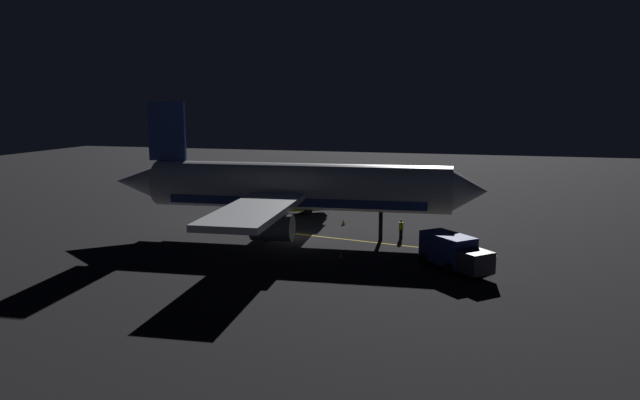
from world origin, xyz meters
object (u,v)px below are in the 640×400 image
baggage_truck (453,253)px  traffic_cone_near_left (343,222)px  ground_crew_worker (401,229)px  catering_truck (300,202)px  airliner (292,188)px  traffic_cone_near_right (341,255)px

baggage_truck → traffic_cone_near_left: 17.61m
ground_crew_worker → traffic_cone_near_left: (-4.46, -6.35, -0.64)m
ground_crew_worker → traffic_cone_near_left: size_ratio=3.16×
baggage_truck → ground_crew_worker: bearing=-151.2°
catering_truck → traffic_cone_near_left: bearing=53.2°
baggage_truck → ground_crew_worker: (-9.00, -4.96, -0.42)m
baggage_truck → ground_crew_worker: 10.28m
airliner → ground_crew_worker: (-1.74, 9.70, -3.60)m
traffic_cone_near_left → traffic_cone_near_right: bearing=12.0°
ground_crew_worker → traffic_cone_near_left: ground_crew_worker is taller
traffic_cone_near_right → traffic_cone_near_left: bearing=-168.0°
traffic_cone_near_left → traffic_cone_near_right: size_ratio=1.00×
airliner → traffic_cone_near_right: (6.22, 5.98, -4.24)m
baggage_truck → ground_crew_worker: baggage_truck is taller
traffic_cone_near_left → airliner: bearing=-28.3°
catering_truck → traffic_cone_near_right: (16.90, 8.62, -1.06)m
catering_truck → traffic_cone_near_right: bearing=27.0°
traffic_cone_near_left → ground_crew_worker: bearing=54.9°
catering_truck → ground_crew_worker: size_ratio=3.36×
catering_truck → airliner: bearing=13.9°
airliner → baggage_truck: (7.26, 14.65, -3.18)m
airliner → traffic_cone_near_right: bearing=43.9°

